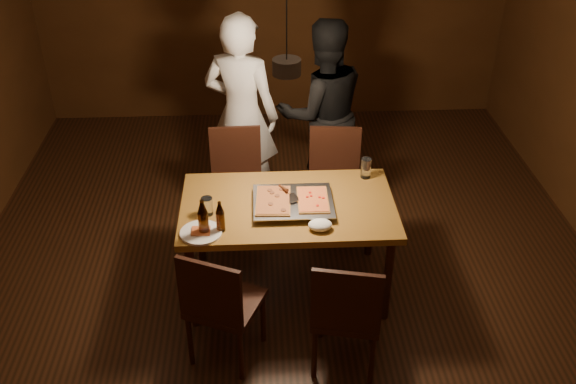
{
  "coord_description": "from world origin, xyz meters",
  "views": [
    {
      "loc": [
        -0.18,
        -3.76,
        3.23
      ],
      "look_at": [
        0.01,
        -0.03,
        0.85
      ],
      "focal_mm": 40.0,
      "sensor_mm": 36.0,
      "label": 1
    }
  ],
  "objects_px": {
    "chair_near_left": "(219,299)",
    "beer_bottle_b": "(220,216)",
    "dining_table": "(288,213)",
    "diner_dark": "(322,113)",
    "chair_far_right": "(334,172)",
    "chair_near_right": "(347,307)",
    "chair_far_left": "(236,172)",
    "plate_slice": "(201,232)",
    "pendant_lamp": "(287,65)",
    "beer_bottle_a": "(203,217)",
    "diner_white": "(242,115)",
    "pizza_tray": "(293,203)"
  },
  "relations": [
    {
      "from": "chair_near_left",
      "to": "chair_near_right",
      "type": "bearing_deg",
      "value": 15.62
    },
    {
      "from": "dining_table",
      "to": "chair_near_left",
      "type": "distance_m",
      "value": 0.87
    },
    {
      "from": "dining_table",
      "to": "plate_slice",
      "type": "relative_size",
      "value": 5.44
    },
    {
      "from": "plate_slice",
      "to": "pizza_tray",
      "type": "bearing_deg",
      "value": 25.0
    },
    {
      "from": "plate_slice",
      "to": "diner_white",
      "type": "xyz_separation_m",
      "value": [
        0.26,
        1.49,
        0.12
      ]
    },
    {
      "from": "dining_table",
      "to": "diner_dark",
      "type": "bearing_deg",
      "value": 74.25
    },
    {
      "from": "chair_far_left",
      "to": "chair_near_right",
      "type": "height_order",
      "value": "same"
    },
    {
      "from": "dining_table",
      "to": "diner_dark",
      "type": "relative_size",
      "value": 0.9
    },
    {
      "from": "diner_dark",
      "to": "dining_table",
      "type": "bearing_deg",
      "value": 63.75
    },
    {
      "from": "chair_far_left",
      "to": "pizza_tray",
      "type": "xyz_separation_m",
      "value": [
        0.42,
        -0.85,
        0.24
      ]
    },
    {
      "from": "chair_near_left",
      "to": "diner_white",
      "type": "relative_size",
      "value": 0.32
    },
    {
      "from": "dining_table",
      "to": "chair_far_right",
      "type": "bearing_deg",
      "value": 61.53
    },
    {
      "from": "diner_dark",
      "to": "pendant_lamp",
      "type": "xyz_separation_m",
      "value": [
        -0.37,
        -1.25,
        0.93
      ]
    },
    {
      "from": "dining_table",
      "to": "pizza_tray",
      "type": "height_order",
      "value": "pizza_tray"
    },
    {
      "from": "chair_near_left",
      "to": "diner_dark",
      "type": "bearing_deg",
      "value": 91.38
    },
    {
      "from": "chair_far_left",
      "to": "pendant_lamp",
      "type": "distance_m",
      "value": 1.5
    },
    {
      "from": "beer_bottle_b",
      "to": "chair_near_left",
      "type": "bearing_deg",
      "value": -91.42
    },
    {
      "from": "diner_dark",
      "to": "beer_bottle_b",
      "type": "bearing_deg",
      "value": 52.05
    },
    {
      "from": "chair_far_right",
      "to": "beer_bottle_b",
      "type": "xyz_separation_m",
      "value": [
        -0.88,
        -1.07,
        0.32
      ]
    },
    {
      "from": "chair_far_left",
      "to": "beer_bottle_a",
      "type": "relative_size",
      "value": 1.87
    },
    {
      "from": "plate_slice",
      "to": "chair_near_right",
      "type": "bearing_deg",
      "value": -29.71
    },
    {
      "from": "pizza_tray",
      "to": "chair_far_right",
      "type": "bearing_deg",
      "value": 68.9
    },
    {
      "from": "plate_slice",
      "to": "diner_white",
      "type": "bearing_deg",
      "value": 80.29
    },
    {
      "from": "diner_dark",
      "to": "pizza_tray",
      "type": "bearing_deg",
      "value": 65.48
    },
    {
      "from": "beer_bottle_b",
      "to": "pizza_tray",
      "type": "bearing_deg",
      "value": 27.91
    },
    {
      "from": "chair_near_right",
      "to": "beer_bottle_a",
      "type": "distance_m",
      "value": 1.08
    },
    {
      "from": "chair_near_left",
      "to": "plate_slice",
      "type": "height_order",
      "value": "chair_near_left"
    },
    {
      "from": "dining_table",
      "to": "plate_slice",
      "type": "xyz_separation_m",
      "value": [
        -0.59,
        -0.32,
        0.08
      ]
    },
    {
      "from": "chair_far_left",
      "to": "chair_near_right",
      "type": "distance_m",
      "value": 1.8
    },
    {
      "from": "dining_table",
      "to": "chair_near_left",
      "type": "relative_size",
      "value": 2.71
    },
    {
      "from": "chair_near_left",
      "to": "dining_table",
      "type": "bearing_deg",
      "value": 80.93
    },
    {
      "from": "chair_near_right",
      "to": "pizza_tray",
      "type": "distance_m",
      "value": 0.88
    },
    {
      "from": "chair_far_left",
      "to": "diner_white",
      "type": "height_order",
      "value": "diner_white"
    },
    {
      "from": "chair_near_left",
      "to": "beer_bottle_b",
      "type": "distance_m",
      "value": 0.54
    },
    {
      "from": "chair_far_left",
      "to": "pendant_lamp",
      "type": "relative_size",
      "value": 0.44
    },
    {
      "from": "plate_slice",
      "to": "diner_white",
      "type": "height_order",
      "value": "diner_white"
    },
    {
      "from": "diner_dark",
      "to": "pendant_lamp",
      "type": "height_order",
      "value": "pendant_lamp"
    },
    {
      "from": "dining_table",
      "to": "chair_far_left",
      "type": "height_order",
      "value": "chair_far_left"
    },
    {
      "from": "chair_far_left",
      "to": "pendant_lamp",
      "type": "bearing_deg",
      "value": 113.02
    },
    {
      "from": "beer_bottle_b",
      "to": "diner_white",
      "type": "height_order",
      "value": "diner_white"
    },
    {
      "from": "pizza_tray",
      "to": "pendant_lamp",
      "type": "height_order",
      "value": "pendant_lamp"
    },
    {
      "from": "chair_near_right",
      "to": "beer_bottle_a",
      "type": "height_order",
      "value": "beer_bottle_a"
    },
    {
      "from": "chair_near_left",
      "to": "pizza_tray",
      "type": "height_order",
      "value": "chair_near_left"
    },
    {
      "from": "chair_far_right",
      "to": "chair_near_right",
      "type": "xyz_separation_m",
      "value": [
        -0.11,
        -1.61,
        0.0
      ]
    },
    {
      "from": "chair_far_right",
      "to": "chair_near_left",
      "type": "relative_size",
      "value": 0.88
    },
    {
      "from": "dining_table",
      "to": "chair_far_left",
      "type": "distance_m",
      "value": 0.92
    },
    {
      "from": "chair_near_right",
      "to": "plate_slice",
      "type": "relative_size",
      "value": 1.8
    },
    {
      "from": "pendant_lamp",
      "to": "diner_dark",
      "type": "bearing_deg",
      "value": 73.58
    },
    {
      "from": "diner_white",
      "to": "chair_near_left",
      "type": "bearing_deg",
      "value": 105.83
    },
    {
      "from": "beer_bottle_b",
      "to": "diner_white",
      "type": "xyz_separation_m",
      "value": [
        0.13,
        1.46,
        0.02
      ]
    }
  ]
}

